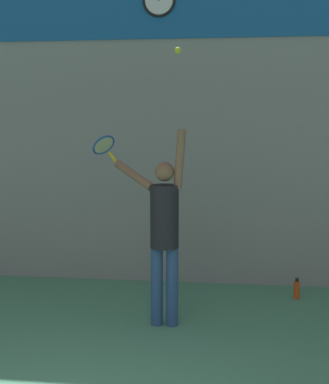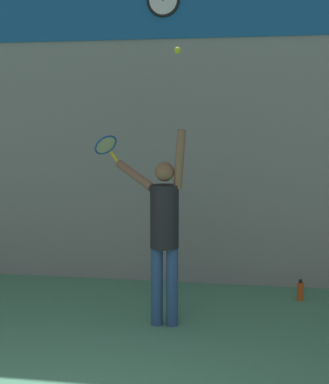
{
  "view_description": "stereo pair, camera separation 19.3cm",
  "coord_description": "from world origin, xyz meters",
  "px_view_note": "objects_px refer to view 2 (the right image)",
  "views": [
    {
      "loc": [
        1.13,
        -2.5,
        2.18
      ],
      "look_at": [
        0.46,
        3.03,
        1.46
      ],
      "focal_mm": 50.0,
      "sensor_mm": 36.0,
      "label": 1
    },
    {
      "loc": [
        1.32,
        -2.48,
        2.18
      ],
      "look_at": [
        0.46,
        3.03,
        1.46
      ],
      "focal_mm": 50.0,
      "sensor_mm": 36.0,
      "label": 2
    }
  ],
  "objects_px": {
    "tennis_ball": "(178,50)",
    "water_bottle": "(300,291)",
    "scoreboard_clock": "(163,0)",
    "tennis_racket": "(107,146)",
    "tennis_player": "(164,227)"
  },
  "relations": [
    {
      "from": "scoreboard_clock",
      "to": "tennis_racket",
      "type": "bearing_deg",
      "value": -115.21
    },
    {
      "from": "tennis_player",
      "to": "water_bottle",
      "type": "height_order",
      "value": "tennis_player"
    },
    {
      "from": "tennis_racket",
      "to": "water_bottle",
      "type": "xyz_separation_m",
      "value": [
        2.29,
        0.56,
        -1.8
      ]
    },
    {
      "from": "scoreboard_clock",
      "to": "tennis_racket",
      "type": "height_order",
      "value": "scoreboard_clock"
    },
    {
      "from": "scoreboard_clock",
      "to": "tennis_racket",
      "type": "relative_size",
      "value": 1.15
    },
    {
      "from": "scoreboard_clock",
      "to": "tennis_racket",
      "type": "distance_m",
      "value": 2.18
    },
    {
      "from": "tennis_player",
      "to": "scoreboard_clock",
      "type": "bearing_deg",
      "value": 99.21
    },
    {
      "from": "tennis_player",
      "to": "water_bottle",
      "type": "bearing_deg",
      "value": 34.54
    },
    {
      "from": "scoreboard_clock",
      "to": "tennis_racket",
      "type": "xyz_separation_m",
      "value": [
        -0.5,
        -1.06,
        -1.84
      ]
    },
    {
      "from": "tennis_ball",
      "to": "water_bottle",
      "type": "bearing_deg",
      "value": 38.87
    },
    {
      "from": "scoreboard_clock",
      "to": "tennis_ball",
      "type": "distance_m",
      "value": 1.87
    },
    {
      "from": "scoreboard_clock",
      "to": "tennis_ball",
      "type": "xyz_separation_m",
      "value": [
        0.4,
        -1.62,
        -0.85
      ]
    },
    {
      "from": "scoreboard_clock",
      "to": "tennis_ball",
      "type": "bearing_deg",
      "value": -76.03
    },
    {
      "from": "tennis_player",
      "to": "tennis_ball",
      "type": "bearing_deg",
      "value": -22.13
    },
    {
      "from": "tennis_racket",
      "to": "tennis_ball",
      "type": "height_order",
      "value": "tennis_ball"
    }
  ]
}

